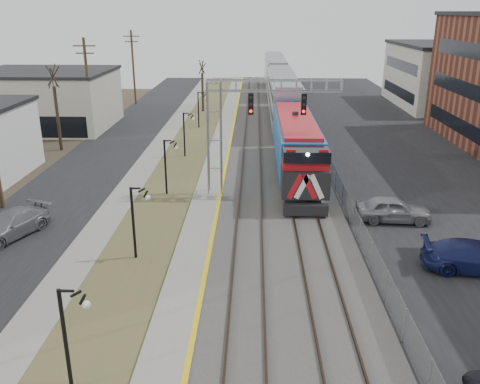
{
  "coord_description": "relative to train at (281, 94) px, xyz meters",
  "views": [
    {
      "loc": [
        2.23,
        -6.09,
        12.42
      ],
      "look_at": [
        1.45,
        21.37,
        2.6
      ],
      "focal_mm": 38.0,
      "sensor_mm": 36.0,
      "label": 1
    }
  ],
  "objects": [
    {
      "name": "parking_lot",
      "position": [
        10.5,
        -21.41,
        -2.86
      ],
      "size": [
        16.0,
        120.0,
        0.04
      ],
      "primitive_type": "cube",
      "color": "black",
      "rests_on": "ground"
    },
    {
      "name": "train",
      "position": [
        0.0,
        0.0,
        0.0
      ],
      "size": [
        3.0,
        63.05,
        5.33
      ],
      "color": "#1457A4",
      "rests_on": "ground"
    },
    {
      "name": "platform",
      "position": [
        -6.5,
        -21.41,
        -2.76
      ],
      "size": [
        2.0,
        120.0,
        0.24
      ],
      "primitive_type": "cube",
      "color": "gray",
      "rests_on": "ground"
    },
    {
      "name": "ballast_bed",
      "position": [
        -1.5,
        -21.41,
        -2.78
      ],
      "size": [
        8.0,
        120.0,
        0.2
      ],
      "primitive_type": "cube",
      "color": "#595651",
      "rests_on": "ground"
    },
    {
      "name": "track_near",
      "position": [
        -3.5,
        -21.41,
        -2.61
      ],
      "size": [
        1.58,
        120.0,
        0.15
      ],
      "color": "#2D2119",
      "rests_on": "ballast_bed"
    },
    {
      "name": "bare_trees",
      "position": [
        -18.16,
        -17.5,
        -0.18
      ],
      "size": [
        12.3,
        42.3,
        5.95
      ],
      "color": "#382D23",
      "rests_on": "ground"
    },
    {
      "name": "signal_gantry",
      "position": [
        -4.28,
        -28.42,
        2.7
      ],
      "size": [
        9.0,
        1.07,
        8.15
      ],
      "color": "gray",
      "rests_on": "ground"
    },
    {
      "name": "fence",
      "position": [
        2.7,
        -21.41,
        -2.08
      ],
      "size": [
        0.04,
        120.0,
        1.6
      ],
      "primitive_type": "cube",
      "color": "gray",
      "rests_on": "ground"
    },
    {
      "name": "track_far",
      "position": [
        -0.0,
        -21.41,
        -2.61
      ],
      "size": [
        1.58,
        120.0,
        0.15
      ],
      "color": "#2D2119",
      "rests_on": "ballast_bed"
    },
    {
      "name": "car_lot_d",
      "position": [
        7.92,
        -39.37,
        -2.12
      ],
      "size": [
        5.53,
        2.92,
        1.53
      ],
      "primitive_type": "imported",
      "rotation": [
        0.0,
        0.0,
        1.42
      ],
      "color": "#161C4F",
      "rests_on": "ground"
    },
    {
      "name": "sidewalk",
      "position": [
        -12.5,
        -21.41,
        -2.84
      ],
      "size": [
        2.0,
        120.0,
        0.08
      ],
      "primitive_type": "cube",
      "color": "gray",
      "rests_on": "ground"
    },
    {
      "name": "platform_edge",
      "position": [
        -5.62,
        -21.41,
        -2.64
      ],
      "size": [
        0.24,
        120.0,
        0.01
      ],
      "primitive_type": "cube",
      "color": "gold",
      "rests_on": "platform"
    },
    {
      "name": "car_lot_e",
      "position": [
        5.4,
        -33.0,
        -2.1
      ],
      "size": [
        4.72,
        2.14,
        1.57
      ],
      "primitive_type": "imported",
      "rotation": [
        0.0,
        0.0,
        1.51
      ],
      "color": "slate",
      "rests_on": "ground"
    },
    {
      "name": "car_street_b",
      "position": [
        -17.35,
        -35.95,
        -2.15
      ],
      "size": [
        3.89,
        5.48,
        1.47
      ],
      "primitive_type": "imported",
      "rotation": [
        0.0,
        0.0,
        -0.4
      ],
      "color": "slate",
      "rests_on": "ground"
    },
    {
      "name": "lampposts",
      "position": [
        -9.5,
        -38.13,
        -0.88
      ],
      "size": [
        0.14,
        62.14,
        4.0
      ],
      "color": "black",
      "rests_on": "ground"
    },
    {
      "name": "grass_median",
      "position": [
        -9.5,
        -21.41,
        -2.85
      ],
      "size": [
        4.0,
        120.0,
        0.06
      ],
      "primitive_type": "cube",
      "color": "#4F542C",
      "rests_on": "ground"
    },
    {
      "name": "street_west",
      "position": [
        -17.0,
        -21.41,
        -2.86
      ],
      "size": [
        7.0,
        120.0,
        0.04
      ],
      "primitive_type": "cube",
      "color": "black",
      "rests_on": "ground"
    }
  ]
}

